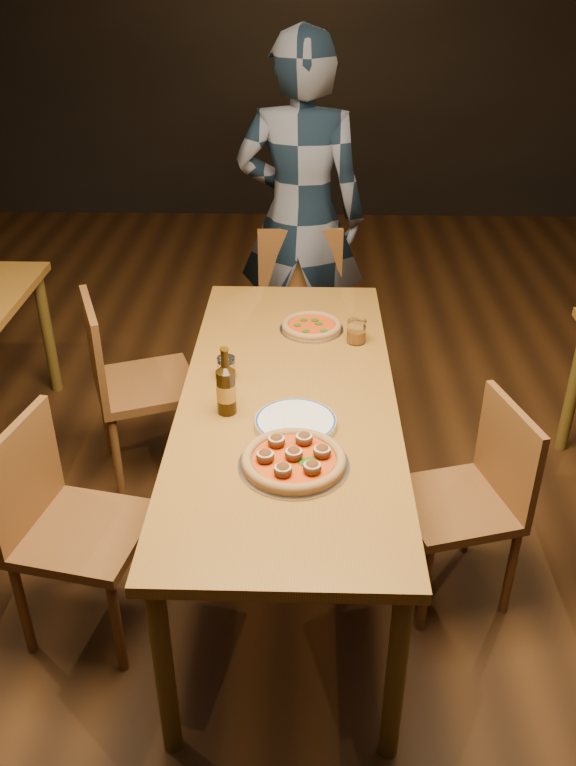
{
  "coord_description": "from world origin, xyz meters",
  "views": [
    {
      "loc": [
        0.07,
        -2.39,
        2.2
      ],
      "look_at": [
        0.0,
        -0.05,
        0.82
      ],
      "focal_mm": 35.0,
      "sensor_mm": 36.0,
      "label": 1
    }
  ],
  "objects_px": {
    "plate_stack": "(296,423)",
    "beer_bottle": "(226,390)",
    "chair_main_sw": "(146,383)",
    "amber_glass": "(357,331)",
    "diner": "(301,218)",
    "chair_main_e": "(455,503)",
    "table_main": "(288,408)",
    "chair_end": "(302,323)",
    "pizza_margherita": "(311,326)",
    "chair_main_nw": "(84,531)",
    "water_glass": "(226,368)",
    "pizza_meatball": "(294,459)"
  },
  "relations": [
    {
      "from": "chair_main_e",
      "to": "pizza_margherita",
      "type": "xyz_separation_m",
      "value": [
        -0.54,
        0.76,
        0.34
      ]
    },
    {
      "from": "water_glass",
      "to": "amber_glass",
      "type": "relative_size",
      "value": 0.88
    },
    {
      "from": "chair_main_e",
      "to": "chair_main_nw",
      "type": "bearing_deg",
      "value": -96.81
    },
    {
      "from": "plate_stack",
      "to": "diner",
      "type": "distance_m",
      "value": 1.71
    },
    {
      "from": "table_main",
      "to": "pizza_meatball",
      "type": "height_order",
      "value": "pizza_meatball"
    },
    {
      "from": "pizza_margherita",
      "to": "plate_stack",
      "type": "distance_m",
      "value": 0.76
    },
    {
      "from": "chair_main_nw",
      "to": "pizza_margherita",
      "type": "xyz_separation_m",
      "value": [
        0.79,
        0.97,
        0.33
      ]
    },
    {
      "from": "table_main",
      "to": "chair_main_nw",
      "type": "relative_size",
      "value": 2.26
    },
    {
      "from": "amber_glass",
      "to": "pizza_meatball",
      "type": "bearing_deg",
      "value": -105.63
    },
    {
      "from": "pizza_meatball",
      "to": "chair_main_sw",
      "type": "bearing_deg",
      "value": 125.35
    },
    {
      "from": "plate_stack",
      "to": "amber_glass",
      "type": "relative_size",
      "value": 2.85
    },
    {
      "from": "table_main",
      "to": "pizza_meatball",
      "type": "xyz_separation_m",
      "value": [
        0.03,
        -0.46,
        0.1
      ]
    },
    {
      "from": "chair_main_nw",
      "to": "chair_main_e",
      "type": "distance_m",
      "value": 1.34
    },
    {
      "from": "chair_end",
      "to": "pizza_margherita",
      "type": "xyz_separation_m",
      "value": [
        0.05,
        -0.63,
        0.29
      ]
    },
    {
      "from": "amber_glass",
      "to": "chair_main_e",
      "type": "bearing_deg",
      "value": -61.96
    },
    {
      "from": "amber_glass",
      "to": "table_main",
      "type": "bearing_deg",
      "value": -123.24
    },
    {
      "from": "plate_stack",
      "to": "diner",
      "type": "bearing_deg",
      "value": 90.21
    },
    {
      "from": "pizza_margherita",
      "to": "plate_stack",
      "type": "bearing_deg",
      "value": -94.11
    },
    {
      "from": "chair_main_nw",
      "to": "chair_main_sw",
      "type": "distance_m",
      "value": 0.97
    },
    {
      "from": "pizza_meatball",
      "to": "beer_bottle",
      "type": "relative_size",
      "value": 1.43
    },
    {
      "from": "chair_main_sw",
      "to": "chair_end",
      "type": "relative_size",
      "value": 0.97
    },
    {
      "from": "chair_main_sw",
      "to": "amber_glass",
      "type": "xyz_separation_m",
      "value": [
        0.94,
        -0.11,
        0.33
      ]
    },
    {
      "from": "chair_main_sw",
      "to": "pizza_margherita",
      "type": "bearing_deg",
      "value": -110.72
    },
    {
      "from": "chair_main_nw",
      "to": "pizza_meatball",
      "type": "distance_m",
      "value": 0.8
    },
    {
      "from": "chair_main_sw",
      "to": "chair_main_e",
      "type": "relative_size",
      "value": 1.1
    },
    {
      "from": "water_glass",
      "to": "amber_glass",
      "type": "bearing_deg",
      "value": 31.3
    },
    {
      "from": "beer_bottle",
      "to": "pizza_meatball",
      "type": "bearing_deg",
      "value": -51.88
    },
    {
      "from": "chair_main_sw",
      "to": "pizza_meatball",
      "type": "bearing_deg",
      "value": -165.7
    },
    {
      "from": "chair_main_nw",
      "to": "chair_main_e",
      "type": "bearing_deg",
      "value": -69.41
    },
    {
      "from": "table_main",
      "to": "plate_stack",
      "type": "height_order",
      "value": "plate_stack"
    },
    {
      "from": "pizza_margherita",
      "to": "water_glass",
      "type": "xyz_separation_m",
      "value": [
        -0.33,
        -0.43,
        0.03
      ]
    },
    {
      "from": "table_main",
      "to": "chair_end",
      "type": "height_order",
      "value": "chair_end"
    },
    {
      "from": "chair_main_sw",
      "to": "plate_stack",
      "type": "relative_size",
      "value": 3.3
    },
    {
      "from": "beer_bottle",
      "to": "chair_main_sw",
      "type": "bearing_deg",
      "value": 123.98
    },
    {
      "from": "pizza_meatball",
      "to": "amber_glass",
      "type": "height_order",
      "value": "amber_glass"
    },
    {
      "from": "chair_main_nw",
      "to": "diner",
      "type": "height_order",
      "value": "diner"
    },
    {
      "from": "beer_bottle",
      "to": "diner",
      "type": "height_order",
      "value": "diner"
    },
    {
      "from": "pizza_margherita",
      "to": "chair_end",
      "type": "bearing_deg",
      "value": 94.38
    },
    {
      "from": "chair_main_nw",
      "to": "pizza_margherita",
      "type": "distance_m",
      "value": 1.29
    },
    {
      "from": "chair_main_e",
      "to": "water_glass",
      "type": "relative_size",
      "value": 9.66
    },
    {
      "from": "table_main",
      "to": "pizza_meatball",
      "type": "bearing_deg",
      "value": -86.24
    },
    {
      "from": "plate_stack",
      "to": "beer_bottle",
      "type": "distance_m",
      "value": 0.27
    },
    {
      "from": "water_glass",
      "to": "plate_stack",
      "type": "bearing_deg",
      "value": -50.58
    },
    {
      "from": "diner",
      "to": "pizza_margherita",
      "type": "bearing_deg",
      "value": 100.61
    },
    {
      "from": "pizza_margherita",
      "to": "beer_bottle",
      "type": "relative_size",
      "value": 1.11
    },
    {
      "from": "plate_stack",
      "to": "diner",
      "type": "xyz_separation_m",
      "value": [
        -0.01,
        1.7,
        0.18
      ]
    },
    {
      "from": "chair_main_e",
      "to": "plate_stack",
      "type": "bearing_deg",
      "value": -106.32
    },
    {
      "from": "chair_main_sw",
      "to": "chair_main_e",
      "type": "bearing_deg",
      "value": -141.55
    },
    {
      "from": "table_main",
      "to": "pizza_margherita",
      "type": "distance_m",
      "value": 0.54
    },
    {
      "from": "chair_main_nw",
      "to": "plate_stack",
      "type": "bearing_deg",
      "value": -62.06
    }
  ]
}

